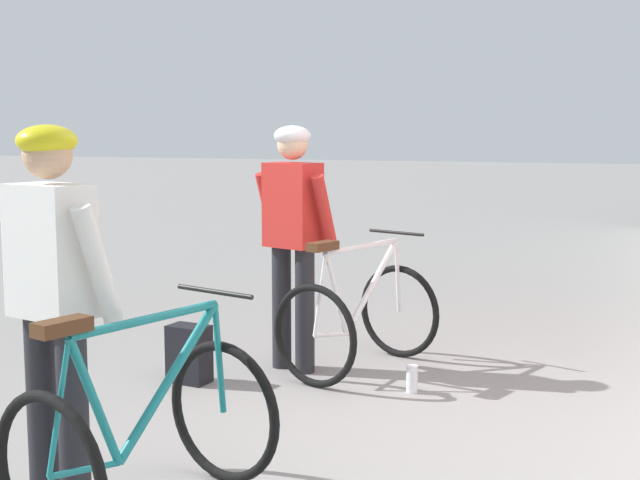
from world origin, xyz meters
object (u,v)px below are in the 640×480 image
at_px(bicycle_far_teal, 144,431).
at_px(water_bottle_near_the_bikes, 412,379).
at_px(backpack_on_platform, 189,354).
at_px(cyclist_far_in_white, 53,283).
at_px(bicycle_near_white, 359,316).
at_px(cyclist_near_in_red, 293,225).

bearing_deg(bicycle_far_teal, water_bottle_near_the_bikes, 73.61).
height_order(bicycle_far_teal, backpack_on_platform, bicycle_far_teal).
bearing_deg(backpack_on_platform, water_bottle_near_the_bikes, 18.21).
bearing_deg(cyclist_far_in_white, backpack_on_platform, 101.62).
height_order(cyclist_far_in_white, bicycle_near_white, cyclist_far_in_white).
relative_size(cyclist_far_in_white, bicycle_near_white, 1.42).
relative_size(backpack_on_platform, water_bottle_near_the_bikes, 2.19).
xyz_separation_m(cyclist_near_in_red, bicycle_near_white, (0.46, 0.12, -0.65)).
distance_m(bicycle_near_white, backpack_on_platform, 1.23).
relative_size(cyclist_near_in_red, backpack_on_platform, 4.40).
relative_size(cyclist_near_in_red, water_bottle_near_the_bikes, 9.64).
bearing_deg(bicycle_far_teal, bicycle_near_white, 86.27).
height_order(bicycle_near_white, water_bottle_near_the_bikes, bicycle_near_white).
relative_size(bicycle_far_teal, backpack_on_platform, 3.07).
distance_m(cyclist_near_in_red, bicycle_far_teal, 2.60).
xyz_separation_m(bicycle_near_white, bicycle_far_teal, (-0.17, -2.62, 0.00)).
bearing_deg(cyclist_near_in_red, bicycle_near_white, 14.48).
distance_m(bicycle_far_teal, water_bottle_near_the_bikes, 2.37).
relative_size(cyclist_near_in_red, cyclist_far_in_white, 1.00).
bearing_deg(water_bottle_near_the_bikes, backpack_on_platform, -168.79).
xyz_separation_m(bicycle_near_white, backpack_on_platform, (-1.01, -0.67, -0.20)).
distance_m(bicycle_near_white, bicycle_far_teal, 2.63).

